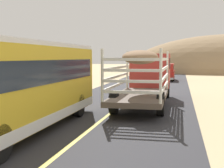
% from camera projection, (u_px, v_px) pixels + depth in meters
% --- Properties ---
extents(livestock_truck, '(2.53, 9.70, 3.02)m').
position_uv_depth(livestock_truck, '(147.00, 72.00, 19.09)').
color(livestock_truck, '#B2332D').
rests_on(livestock_truck, road_surface).
extents(bus, '(2.54, 10.00, 3.21)m').
position_uv_depth(bus, '(20.00, 84.00, 11.33)').
color(bus, gold).
rests_on(bus, road_surface).
extents(car_far, '(1.90, 4.62, 1.93)m').
position_uv_depth(car_far, '(166.00, 71.00, 36.84)').
color(car_far, '#B2261E').
rests_on(car_far, road_surface).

